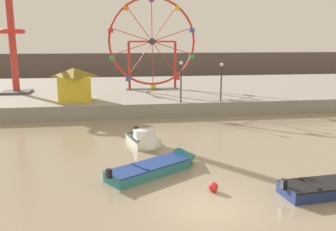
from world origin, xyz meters
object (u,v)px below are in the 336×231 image
promenade_lamp_far (181,75)px  motorboat_navy_blue (332,187)px  ferris_wheel_red_frame (152,44)px  mooring_buoy_orange (213,187)px  carnival_booth_yellow_awning (75,84)px  motorboat_white_red_stripe (146,142)px  promenade_lamp_near (221,76)px  motorboat_teal_painted (164,165)px  drop_tower_red_tower (12,34)px

promenade_lamp_far → motorboat_navy_blue: bearing=-78.2°
promenade_lamp_far → ferris_wheel_red_frame: bearing=99.4°
motorboat_navy_blue → mooring_buoy_orange: bearing=164.5°
mooring_buoy_orange → ferris_wheel_red_frame: bearing=89.9°
carnival_booth_yellow_awning → promenade_lamp_far: size_ratio=0.91×
motorboat_navy_blue → ferris_wheel_red_frame: size_ratio=0.42×
ferris_wheel_red_frame → motorboat_white_red_stripe: bearing=-97.5°
carnival_booth_yellow_awning → promenade_lamp_near: (13.06, -2.30, 0.74)m
carnival_booth_yellow_awning → mooring_buoy_orange: (7.81, -18.65, -2.58)m
promenade_lamp_near → promenade_lamp_far: (-3.69, -0.09, 0.10)m
carnival_booth_yellow_awning → promenade_lamp_far: 9.70m
carnival_booth_yellow_awning → ferris_wheel_red_frame: bearing=37.6°
promenade_lamp_near → motorboat_teal_painted: bearing=-118.0°
motorboat_teal_painted → ferris_wheel_red_frame: size_ratio=0.54×
carnival_booth_yellow_awning → promenade_lamp_far: bearing=-18.0°
carnival_booth_yellow_awning → mooring_buoy_orange: bearing=-71.0°
ferris_wheel_red_frame → mooring_buoy_orange: ferris_wheel_red_frame is taller
motorboat_teal_painted → motorboat_white_red_stripe: bearing=64.4°
motorboat_navy_blue → drop_tower_red_tower: bearing=122.6°
motorboat_navy_blue → promenade_lamp_near: bearing=84.9°
motorboat_teal_painted → ferris_wheel_red_frame: (1.83, 22.48, 6.04)m
drop_tower_red_tower → promenade_lamp_far: 18.36m
motorboat_navy_blue → mooring_buoy_orange: (-5.15, 0.97, -0.08)m
motorboat_white_red_stripe → ferris_wheel_red_frame: 19.24m
drop_tower_red_tower → promenade_lamp_far: size_ratio=3.89×
motorboat_teal_painted → promenade_lamp_near: bearing=29.1°
promenade_lamp_far → mooring_buoy_orange: size_ratio=8.32×
drop_tower_red_tower → carnival_booth_yellow_awning: bearing=-41.8°
drop_tower_red_tower → mooring_buoy_orange: 29.34m
ferris_wheel_red_frame → motorboat_navy_blue: bearing=-79.1°
motorboat_white_red_stripe → ferris_wheel_red_frame: (2.40, 18.12, 6.02)m
motorboat_teal_painted → mooring_buoy_orange: bearing=-92.4°
ferris_wheel_red_frame → promenade_lamp_near: bearing=-60.4°
ferris_wheel_red_frame → drop_tower_red_tower: (-14.44, -0.98, 0.94)m
motorboat_white_red_stripe → drop_tower_red_tower: bearing=-157.7°
motorboat_navy_blue → promenade_lamp_far: bearing=97.0°
carnival_booth_yellow_awning → promenade_lamp_far: (9.36, -2.38, 0.85)m
carnival_booth_yellow_awning → promenade_lamp_far: promenade_lamp_far is taller
motorboat_white_red_stripe → motorboat_teal_painted: bearing=-5.5°
promenade_lamp_near → mooring_buoy_orange: size_ratio=7.91×
carnival_booth_yellow_awning → motorboat_teal_painted: bearing=-72.7°
mooring_buoy_orange → motorboat_teal_painted: bearing=120.6°
drop_tower_red_tower → promenade_lamp_near: 21.63m
drop_tower_red_tower → promenade_lamp_near: bearing=-22.6°
promenade_lamp_near → mooring_buoy_orange: promenade_lamp_near is taller
promenade_lamp_near → mooring_buoy_orange: bearing=-107.8°
ferris_wheel_red_frame → promenade_lamp_far: 9.77m
motorboat_navy_blue → drop_tower_red_tower: (-19.57, 25.53, 6.98)m
motorboat_white_red_stripe → promenade_lamp_far: (3.93, 8.85, 3.34)m
motorboat_teal_painted → carnival_booth_yellow_awning: (-6.00, 15.60, 2.51)m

